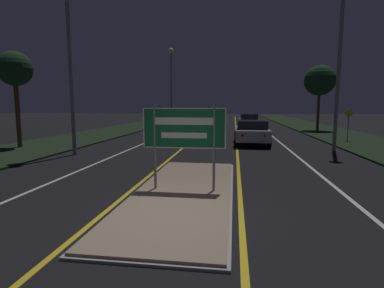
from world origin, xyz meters
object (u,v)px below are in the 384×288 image
object	(u,v)px
streetlight_right_near	(342,22)
streetlight_left_near	(68,28)
car_approaching_1	(172,119)
highway_sign	(184,131)
car_approaching_0	(182,127)
warning_sign	(348,121)
car_receding_0	(252,132)
car_approaching_2	(190,115)
streetlight_left_far	(171,71)
car_receding_1	(249,122)

from	to	relation	value
streetlight_right_near	streetlight_left_near	bearing A→B (deg)	-166.61
streetlight_left_near	car_approaching_1	distance (m)	21.35
streetlight_right_near	highway_sign	bearing A→B (deg)	-127.28
streetlight_left_near	highway_sign	bearing A→B (deg)	-41.32
car_approaching_0	warning_sign	size ratio (longest dim) A/B	2.24
streetlight_left_near	car_receding_0	size ratio (longest dim) A/B	2.20
car_approaching_2	car_receding_0	bearing A→B (deg)	-74.96
car_approaching_0	streetlight_left_far	bearing A→B (deg)	104.73
car_receding_0	car_approaching_0	bearing A→B (deg)	148.28
streetlight_left_near	car_approaching_2	bearing A→B (deg)	89.52
streetlight_left_near	warning_sign	xyz separation A→B (m)	(14.72, 7.22, -4.49)
streetlight_left_far	streetlight_right_near	size ratio (longest dim) A/B	0.90
highway_sign	car_receding_0	distance (m)	10.73
car_approaching_2	warning_sign	world-z (taller)	warning_sign
streetlight_right_near	streetlight_left_far	bearing A→B (deg)	123.21
streetlight_left_near	warning_sign	distance (m)	17.00
car_receding_0	car_approaching_0	distance (m)	5.59
streetlight_left_near	car_approaching_0	size ratio (longest dim) A/B	1.98
streetlight_right_near	car_approaching_0	bearing A→B (deg)	150.83
streetlight_left_far	streetlight_right_near	world-z (taller)	streetlight_right_near
highway_sign	warning_sign	distance (m)	15.27
car_receding_0	car_approaching_2	distance (m)	31.70
streetlight_left_near	car_approaching_2	size ratio (longest dim) A/B	2.12
car_receding_0	car_approaching_0	xyz separation A→B (m)	(-4.75, 2.94, -0.01)
highway_sign	warning_sign	bearing A→B (deg)	56.00
car_approaching_0	streetlight_left_near	bearing A→B (deg)	-115.41
car_receding_1	car_approaching_2	world-z (taller)	car_receding_1
streetlight_left_near	car_approaching_0	world-z (taller)	streetlight_left_near
car_approaching_2	warning_sign	bearing A→B (deg)	-63.07
streetlight_right_near	car_receding_0	bearing A→B (deg)	153.96
highway_sign	car_receding_1	size ratio (longest dim) A/B	0.50
car_approaching_1	highway_sign	bearing A→B (deg)	-77.55
car_receding_1	warning_sign	world-z (taller)	warning_sign
car_receding_1	warning_sign	size ratio (longest dim) A/B	2.22
car_receding_0	car_approaching_2	world-z (taller)	car_receding_0
highway_sign	car_receding_1	xyz separation A→B (m)	(2.66, 20.97, -0.84)
highway_sign	streetlight_left_far	world-z (taller)	streetlight_left_far
streetlight_right_near	car_approaching_2	distance (m)	35.31
streetlight_left_near	car_receding_0	distance (m)	11.09
streetlight_left_far	car_approaching_0	size ratio (longest dim) A/B	1.96
streetlight_right_near	warning_sign	xyz separation A→B (m)	(2.12, 4.22, -5.07)
car_approaching_1	streetlight_left_near	bearing A→B (deg)	-91.10
highway_sign	car_receding_0	xyz separation A→B (m)	(2.34, 10.43, -0.89)
streetlight_left_far	car_approaching_2	xyz separation A→B (m)	(0.29, 13.37, -5.68)
car_approaching_1	streetlight_right_near	bearing A→B (deg)	-55.49
car_receding_1	car_approaching_1	world-z (taller)	car_receding_1
highway_sign	car_approaching_0	bearing A→B (deg)	100.24
streetlight_left_far	car_approaching_1	world-z (taller)	streetlight_left_far
warning_sign	car_approaching_1	bearing A→B (deg)	136.62
streetlight_right_near	car_receding_1	distance (m)	14.22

